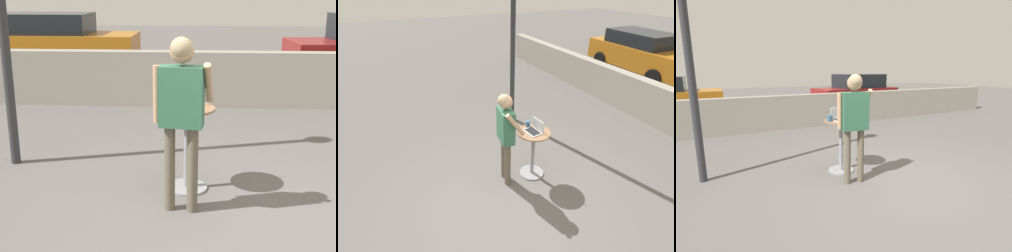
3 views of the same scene
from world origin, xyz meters
The scene contains 7 objects.
ground_plane centered at (0.00, 0.00, 0.00)m, with size 50.00×50.00×0.00m, color #5B5956.
pavement_kerb centered at (0.00, 4.87, 0.53)m, with size 17.27×0.35×1.05m.
cafe_table centered at (-0.55, 0.91, 0.57)m, with size 0.61×0.61×0.95m.
laptop centered at (-0.55, 0.93, 1.00)m, with size 0.34×0.29×0.23m.
coffee_mug centered at (-0.77, 0.91, 1.01)m, with size 0.12×0.08×0.11m.
standing_person centered at (-0.59, 0.37, 1.14)m, with size 0.59×0.36×1.77m.
parked_car_further_down centered at (-4.23, 8.04, 0.81)m, with size 4.34×1.88×1.59m.
Camera 1 is at (-0.45, -4.02, 2.20)m, focal length 50.00 mm.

